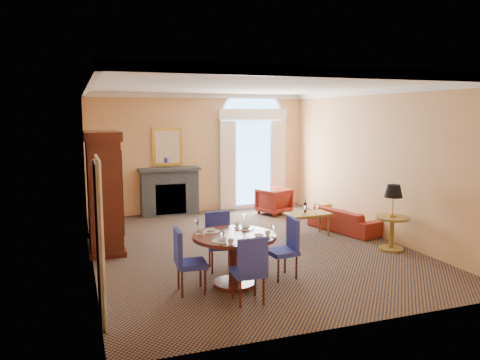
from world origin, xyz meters
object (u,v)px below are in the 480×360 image
object	(u,v)px
armchair	(274,201)
dining_table	(234,248)
sofa	(345,220)
coffee_table	(308,215)
armoire	(104,194)
side_table	(393,210)

from	to	relation	value
armchair	dining_table	bearing A→B (deg)	36.70
sofa	coffee_table	distance (m)	1.00
armoire	side_table	xyz separation A→B (m)	(5.32, -1.82, -0.33)
armoire	armchair	distance (m)	4.97
dining_table	side_table	xyz separation A→B (m)	(3.56, 0.82, 0.19)
armchair	coffee_table	xyz separation A→B (m)	(-0.19, -2.30, 0.10)
dining_table	armchair	distance (m)	5.41
sofa	armoire	bearing A→B (deg)	72.43
sofa	armchair	world-z (taller)	armchair
side_table	armoire	bearing A→B (deg)	161.09
coffee_table	side_table	world-z (taller)	side_table
coffee_table	side_table	xyz separation A→B (m)	(1.03, -1.55, 0.35)
armoire	armchair	world-z (taller)	armoire
armoire	side_table	distance (m)	5.63
coffee_table	armoire	bearing A→B (deg)	173.22
armoire	sofa	xyz separation A→B (m)	(5.27, -0.22, -0.87)
armchair	coffee_table	bearing A→B (deg)	62.21
side_table	armchair	bearing A→B (deg)	102.40
sofa	coffee_table	size ratio (longest dim) A/B	1.78
armoire	dining_table	size ratio (longest dim) A/B	1.80
armchair	armoire	bearing A→B (deg)	1.27
armoire	side_table	size ratio (longest dim) A/B	1.83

